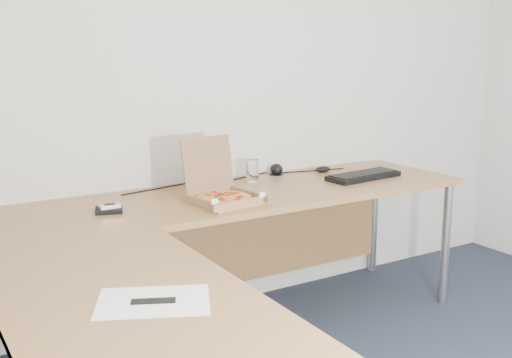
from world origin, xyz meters
TOP-DOWN VIEW (x-y plane):
  - desk at (-0.82, 0.97)m, footprint 2.50×2.20m
  - pizza_box at (-0.63, 1.28)m, footprint 0.28×0.33m
  - drinking_glass at (-0.28, 1.59)m, footprint 0.07×0.07m
  - keyboard at (0.28, 1.34)m, footprint 0.45×0.20m
  - mouse at (0.20, 1.60)m, footprint 0.11×0.09m
  - wallet at (-1.15, 1.38)m, footprint 0.14×0.13m
  - phone at (-1.14, 1.38)m, footprint 0.09×0.05m
  - paper_sheet at (-1.35, 0.37)m, footprint 0.38×0.34m
  - dome_speaker at (-0.07, 1.68)m, footprint 0.08×0.08m
  - cable_bundle at (-0.34, 1.68)m, footprint 0.66×0.13m

SIDE VIEW (x-z plane):
  - desk at x=-0.82m, z-range 0.34..1.07m
  - paper_sheet at x=-1.35m, z-range 0.73..0.73m
  - cable_bundle at x=-0.34m, z-range 0.73..0.74m
  - wallet at x=-1.15m, z-range 0.73..0.75m
  - keyboard at x=0.28m, z-range 0.73..0.76m
  - mouse at x=0.20m, z-range 0.73..0.76m
  - phone at x=-1.14m, z-range 0.75..0.77m
  - dome_speaker at x=-0.07m, z-range 0.73..0.80m
  - pizza_box at x=-0.63m, z-range 0.62..0.91m
  - drinking_glass at x=-0.28m, z-range 0.73..0.85m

